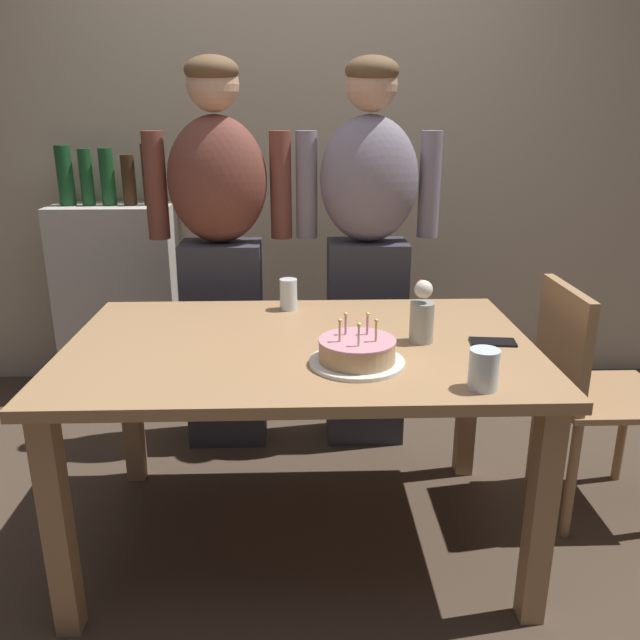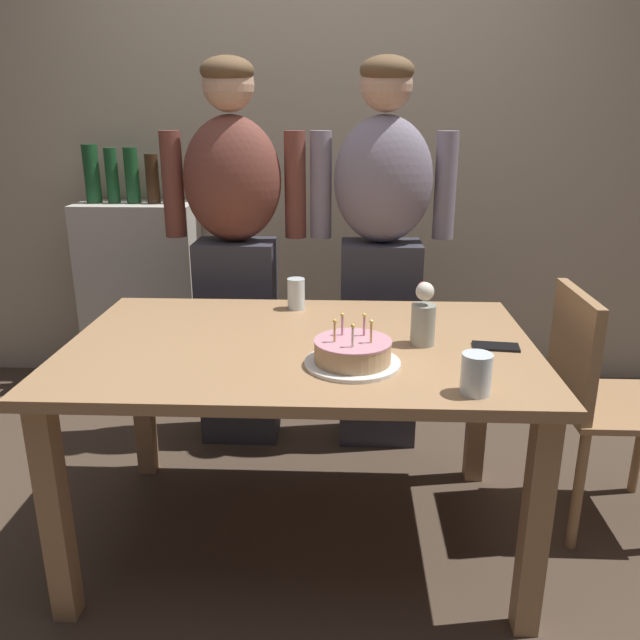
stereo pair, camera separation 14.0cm
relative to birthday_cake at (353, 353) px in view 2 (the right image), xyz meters
name	(u,v)px [view 2 (the right image)]	position (x,y,z in m)	size (l,w,h in m)	color
ground_plane	(302,534)	(-0.17, 0.19, -0.78)	(10.00, 10.00, 0.00)	#47382B
back_wall	(320,141)	(-0.17, 1.74, 0.52)	(5.20, 0.10, 2.60)	tan
dining_table	(301,369)	(-0.17, 0.19, -0.13)	(1.50, 0.96, 0.74)	#A37A51
birthday_cake	(353,353)	(0.00, 0.00, 0.00)	(0.28, 0.28, 0.15)	white
water_glass_near	(476,374)	(0.32, -0.19, 0.02)	(0.08, 0.08, 0.11)	silver
water_glass_far	(296,294)	(-0.21, 0.56, 0.02)	(0.07, 0.07, 0.12)	silver
cell_phone	(496,346)	(0.45, 0.16, -0.03)	(0.14, 0.07, 0.01)	black
flower_vase	(423,317)	(0.22, 0.19, 0.06)	(0.08, 0.08, 0.20)	#999E93
person_man_bearded	(235,252)	(-0.50, 0.95, 0.10)	(0.61, 0.27, 1.66)	#33333D
person_woman_cardigan	(381,253)	(0.13, 0.95, 0.10)	(0.61, 0.27, 1.66)	#33333D
dining_chair	(597,390)	(0.86, 0.35, -0.26)	(0.42, 0.42, 0.87)	#A37A51
shelf_cabinet	(142,292)	(-1.12, 1.52, -0.25)	(0.61, 0.30, 1.30)	beige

